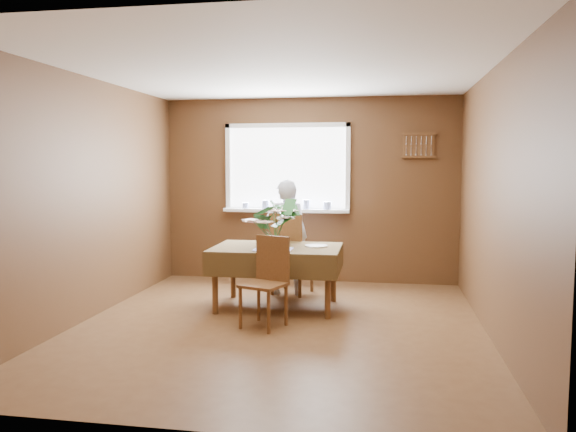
% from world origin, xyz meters
% --- Properties ---
extents(floor, '(4.50, 4.50, 0.00)m').
position_xyz_m(floor, '(0.00, 0.00, 0.00)').
color(floor, '#56361D').
rests_on(floor, ground).
extents(ceiling, '(4.50, 4.50, 0.00)m').
position_xyz_m(ceiling, '(0.00, 0.00, 2.50)').
color(ceiling, white).
rests_on(ceiling, wall_back).
extents(wall_back, '(4.00, 0.00, 4.00)m').
position_xyz_m(wall_back, '(0.00, 2.25, 1.25)').
color(wall_back, brown).
rests_on(wall_back, floor).
extents(wall_front, '(4.00, 0.00, 4.00)m').
position_xyz_m(wall_front, '(0.00, -2.25, 1.25)').
color(wall_front, brown).
rests_on(wall_front, floor).
extents(wall_left, '(0.00, 4.50, 4.50)m').
position_xyz_m(wall_left, '(-2.00, 0.00, 1.25)').
color(wall_left, brown).
rests_on(wall_left, floor).
extents(wall_right, '(0.00, 4.50, 4.50)m').
position_xyz_m(wall_right, '(2.00, 0.00, 1.25)').
color(wall_right, brown).
rests_on(wall_right, floor).
extents(window_assembly, '(1.72, 0.20, 1.22)m').
position_xyz_m(window_assembly, '(-0.29, 2.20, 1.35)').
color(window_assembly, white).
rests_on(window_assembly, wall_back).
extents(spoon_rack, '(0.44, 0.05, 0.33)m').
position_xyz_m(spoon_rack, '(1.45, 2.22, 1.85)').
color(spoon_rack, brown).
rests_on(spoon_rack, wall_back).
extents(dining_table, '(1.43, 0.98, 0.70)m').
position_xyz_m(dining_table, '(-0.16, 0.73, 0.61)').
color(dining_table, brown).
rests_on(dining_table, floor).
extents(chair_far, '(0.53, 0.53, 1.01)m').
position_xyz_m(chair_far, '(-0.12, 1.36, 0.55)').
color(chair_far, brown).
rests_on(chair_far, floor).
extents(chair_near, '(0.49, 0.49, 0.89)m').
position_xyz_m(chair_near, '(-0.11, 0.02, 0.49)').
color(chair_near, brown).
rests_on(chair_near, floor).
extents(seated_woman, '(0.53, 0.36, 1.42)m').
position_xyz_m(seated_woman, '(-0.16, 1.38, 0.71)').
color(seated_woman, white).
rests_on(seated_woman, floor).
extents(flower_bouquet, '(0.55, 0.55, 0.47)m').
position_xyz_m(flower_bouquet, '(-0.14, 0.52, 1.00)').
color(flower_bouquet, white).
rests_on(flower_bouquet, dining_table).
extents(side_plate, '(0.31, 0.31, 0.01)m').
position_xyz_m(side_plate, '(0.27, 0.82, 0.69)').
color(side_plate, white).
rests_on(side_plate, dining_table).
extents(table_knife, '(0.05, 0.20, 0.00)m').
position_xyz_m(table_knife, '(0.01, 0.53, 0.70)').
color(table_knife, silver).
rests_on(table_knife, dining_table).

